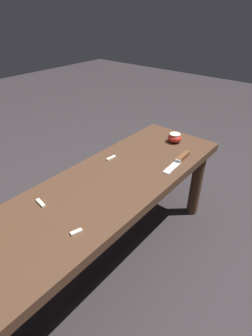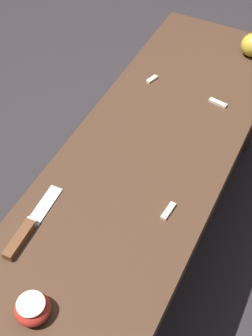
{
  "view_description": "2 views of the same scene",
  "coord_description": "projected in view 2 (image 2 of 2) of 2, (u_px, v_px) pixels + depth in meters",
  "views": [
    {
      "loc": [
        0.63,
        0.63,
        1.11
      ],
      "look_at": [
        -0.11,
        0.02,
        0.5
      ],
      "focal_mm": 28.0,
      "sensor_mm": 36.0,
      "label": 1
    },
    {
      "loc": [
        -0.78,
        -0.32,
        1.38
      ],
      "look_at": [
        -0.11,
        0.02,
        0.5
      ],
      "focal_mm": 50.0,
      "sensor_mm": 36.0,
      "label": 2
    }
  ],
  "objects": [
    {
      "name": "knife",
      "position": [
        26.0,
        230.0,
        1.06
      ],
      "size": [
        0.22,
        0.04,
        0.02
      ],
      "rotation": [
        0.0,
        0.0,
        0.05
      ],
      "color": "silver",
      "rests_on": "wooden_bench"
    },
    {
      "name": "apple_slice_near_knife",
      "position": [
        218.0,
        103.0,
        1.35
      ],
      "size": [
        0.02,
        0.06,
        0.01
      ],
      "color": "beige",
      "rests_on": "wooden_bench"
    },
    {
      "name": "wooden_bench",
      "position": [
        149.0,
        169.0,
        1.29
      ],
      "size": [
        1.3,
        0.43,
        0.47
      ],
      "color": "#472D1E",
      "rests_on": "ground_plane"
    },
    {
      "name": "apple_slice_center",
      "position": [
        168.0,
        211.0,
        1.1
      ],
      "size": [
        0.05,
        0.02,
        0.01
      ],
      "color": "beige",
      "rests_on": "wooden_bench"
    },
    {
      "name": "apple_cut",
      "position": [
        32.0,
        309.0,
        0.92
      ],
      "size": [
        0.07,
        0.07,
        0.05
      ],
      "color": "red",
      "rests_on": "wooden_bench"
    },
    {
      "name": "apple_slice_near_bowl",
      "position": [
        152.0,
        79.0,
        1.42
      ],
      "size": [
        0.04,
        0.03,
        0.01
      ],
      "color": "beige",
      "rests_on": "wooden_bench"
    },
    {
      "name": "ground_plane",
      "position": [
        145.0,
        244.0,
        1.59
      ],
      "size": [
        8.0,
        8.0,
        0.0
      ],
      "primitive_type": "plane",
      "color": "#2D282B"
    }
  ]
}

